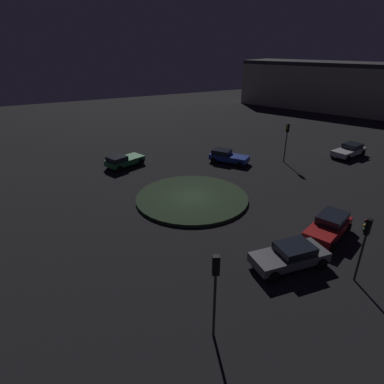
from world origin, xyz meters
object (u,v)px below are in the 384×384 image
Objects in this scene: car_blue at (227,156)px; traffic_light_west at (365,237)px; car_grey at (290,255)px; car_green at (123,160)px; traffic_light_south at (287,135)px; car_silver at (349,150)px; car_red at (329,226)px; store_building at (330,86)px; traffic_light_northwest at (215,281)px.

traffic_light_west is at bearing -47.12° from car_blue.
car_grey is at bearing -56.00° from car_blue.
car_green is 17.68m from traffic_light_south.
car_silver is 1.04× the size of car_red.
traffic_light_south is (12.97, -7.77, 2.25)m from car_red.
traffic_light_west is at bearing -96.42° from car_green.
car_red reaches higher than car_green.
car_green is 11.26m from car_blue.
store_building reaches higher than car_blue.
car_green is 1.00× the size of car_blue.
traffic_light_northwest reaches higher than car_blue.
car_blue is at bearing -41.36° from car_green.
traffic_light_south reaches higher than car_red.
car_silver is 30.75m from traffic_light_northwest.
car_red is 4.93m from traffic_light_west.
car_grey is 7.30m from traffic_light_northwest.
traffic_light_west is (-19.59, 4.41, 2.07)m from car_blue.
traffic_light_south reaches higher than car_green.
traffic_light_west reaches higher than car_blue.
traffic_light_northwest reaches higher than car_silver.
car_blue is at bearing -104.88° from car_grey.
car_blue is at bearing -11.20° from traffic_light_northwest.
car_grey is 1.21× the size of traffic_light_west.
car_grey is 21.22m from car_green.
traffic_light_south reaches higher than car_silver.
car_silver is 1.12× the size of traffic_light_south.
traffic_light_west reaches higher than car_red.
car_green is at bearing 84.03° from store_building.
car_red is (-11.04, 15.88, 0.05)m from car_silver.
car_red is 1.07× the size of traffic_light_northwest.
car_silver is at bearing 36.81° from car_blue.
car_green is 0.92× the size of car_silver.
traffic_light_northwest is at bearing -3.42° from car_red.
car_silver is at bearing -165.93° from car_red.
car_silver is (12.29, -20.46, 0.01)m from car_grey.
traffic_light_south is 1.10× the size of traffic_light_west.
store_building reaches higher than car_silver.
traffic_light_west is (-2.63, -2.29, 2.05)m from car_grey.
car_silver is at bearing 151.21° from traffic_light_south.
store_building is (14.09, -45.96, 3.72)m from car_green.
car_grey is 1.10× the size of traffic_light_south.
store_building is at bearing -60.73° from traffic_light_west.
traffic_light_south is at bearing -25.55° from traffic_light_northwest.
car_red is 1.08× the size of traffic_light_south.
car_green is 48.22m from store_building.
traffic_light_northwest is 61.23m from store_building.
traffic_light_northwest is at bearing 73.24° from traffic_light_west.
store_building is (37.58, -39.80, 1.65)m from traffic_light_west.
car_grey is 4.05m from traffic_light_west.
car_silver is 14.54m from car_blue.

